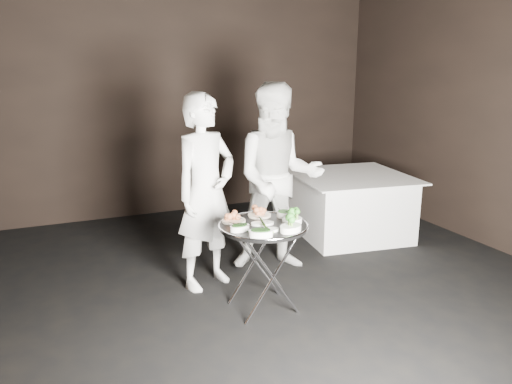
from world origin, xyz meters
name	(u,v)px	position (x,y,z in m)	size (l,w,h in m)	color
floor	(272,341)	(0.00, 0.00, -0.03)	(6.00, 7.00, 0.05)	black
wall_back	(157,100)	(0.00, 3.52, 1.50)	(6.00, 0.05, 3.00)	black
tray_stand	(263,263)	(0.13, 0.45, 0.39)	(0.48, 0.41, 0.70)	silver
serving_tray	(264,226)	(0.13, 0.45, 0.71)	(0.71, 0.71, 0.04)	black
potato_plate_a	(234,218)	(-0.06, 0.61, 0.75)	(0.19, 0.19, 0.07)	beige
potato_plate_b	(259,213)	(0.19, 0.67, 0.75)	(0.19, 0.19, 0.07)	beige
greens_bowl	(284,213)	(0.37, 0.57, 0.75)	(0.12, 0.12, 0.07)	white
asparagus_plate_a	(262,223)	(0.12, 0.45, 0.74)	(0.20, 0.14, 0.04)	white
asparagus_plate_b	(268,229)	(0.09, 0.29, 0.74)	(0.18, 0.10, 0.04)	white
spinach_bowl_a	(240,227)	(-0.09, 0.39, 0.75)	(0.17, 0.13, 0.06)	white
spinach_bowl_b	(261,232)	(0.00, 0.20, 0.75)	(0.21, 0.17, 0.07)	white
broccoli_bowl_a	(292,220)	(0.35, 0.39, 0.75)	(0.20, 0.16, 0.07)	white
broccoli_bowl_b	(291,227)	(0.25, 0.22, 0.76)	(0.22, 0.20, 0.08)	white
serving_utensils	(262,216)	(0.15, 0.52, 0.77)	(0.57, 0.41, 0.01)	silver
waiter_left	(206,192)	(-0.14, 1.08, 0.86)	(0.63, 0.41, 1.72)	silver
waiter_right	(278,178)	(0.61, 1.20, 0.89)	(0.87, 0.68, 1.79)	silver
dining_table	(350,205)	(1.80, 1.72, 0.36)	(1.25, 1.25, 0.72)	white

